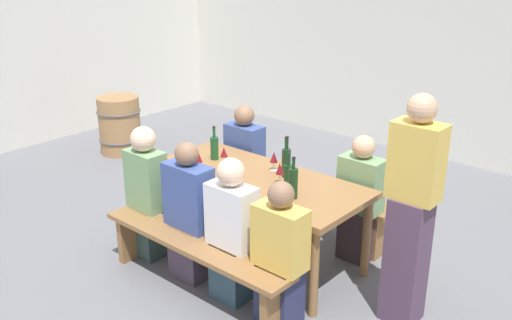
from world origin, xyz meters
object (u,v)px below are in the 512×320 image
wine_glass_2 (284,158)px  seated_guest_near_0 (147,195)px  seated_guest_near_1 (189,216)px  standing_host (411,216)px  wine_bottle_0 (214,147)px  seated_guest_near_3 (280,259)px  tasting_table (256,186)px  bench_far (306,195)px  bench_near (194,253)px  wine_bottle_1 (287,162)px  wine_glass_1 (280,169)px  wine_bottle_2 (293,182)px  seated_guest_far_0 (245,164)px  wine_glass_4 (198,158)px  wine_bottle_3 (286,160)px  wine_barrel (120,125)px  wine_bottle_4 (288,176)px  seated_guest_far_1 (360,202)px  wine_glass_0 (224,153)px  wine_glass_3 (274,158)px  seated_guest_near_2 (232,234)px

wine_glass_2 → seated_guest_near_0: size_ratio=0.13×
seated_guest_near_1 → standing_host: bearing=-68.6°
wine_bottle_0 → seated_guest_near_3: bearing=-26.9°
tasting_table → wine_bottle_0: wine_bottle_0 is taller
bench_far → bench_near: bearing=-90.0°
wine_bottle_1 → wine_glass_1: size_ratio=1.99×
wine_bottle_2 → wine_glass_1: 0.29m
bench_far → seated_guest_far_0: bearing=-166.9°
wine_bottle_0 → bench_near: bearing=-55.0°
wine_bottle_0 → wine_glass_4: wine_bottle_0 is taller
seated_guest_near_3 → seated_guest_far_0: 1.78m
wine_bottle_1 → standing_host: size_ratio=0.21×
wine_bottle_3 → wine_barrel: size_ratio=0.43×
wine_bottle_4 → seated_guest_far_1: seated_guest_far_1 is taller
seated_guest_far_0 → seated_guest_far_1: size_ratio=1.02×
standing_host → seated_guest_near_3: bearing=43.6°
wine_bottle_1 → seated_guest_far_0: 0.99m
tasting_table → wine_barrel: size_ratio=2.54×
wine_glass_0 → wine_glass_3: 0.44m
wine_glass_1 → seated_guest_near_2: bearing=-87.3°
wine_glass_4 → seated_guest_near_2: 0.86m
wine_glass_1 → wine_glass_4: bearing=-160.4°
bench_near → seated_guest_near_1: seated_guest_near_1 is taller
wine_glass_3 → wine_glass_0: bearing=-150.7°
wine_bottle_4 → seated_guest_far_0: 1.21m
wine_bottle_1 → wine_glass_4: 0.75m
seated_guest_near_0 → wine_glass_0: bearing=-32.3°
wine_bottle_1 → seated_guest_far_1: size_ratio=0.32×
wine_glass_1 → seated_guest_near_3: seated_guest_near_3 is taller
wine_bottle_1 → seated_guest_near_2: 0.81m
wine_bottle_2 → wine_glass_4: (-0.93, -0.09, -0.00)m
seated_guest_near_1 → seated_guest_far_0: seated_guest_near_1 is taller
standing_host → wine_barrel: (-4.47, 0.84, -0.45)m
wine_bottle_0 → seated_guest_far_1: (1.21, 0.49, -0.34)m
seated_guest_near_0 → wine_glass_4: bearing=-38.1°
bench_near → seated_guest_near_1: (-0.20, 0.15, 0.19)m
seated_guest_far_0 → wine_barrel: seated_guest_far_0 is taller
wine_glass_4 → seated_guest_far_1: size_ratio=0.16×
wine_bottle_2 → seated_guest_near_0: seated_guest_near_0 is taller
wine_bottle_3 → bench_far: bearing=104.7°
bench_near → seated_guest_near_3: seated_guest_near_3 is taller
seated_guest_near_2 → seated_guest_far_1: size_ratio=1.02×
wine_glass_0 → wine_glass_3: size_ratio=1.04×
seated_guest_far_1 → standing_host: standing_host is taller
tasting_table → wine_bottle_1: wine_bottle_1 is taller
seated_guest_near_1 → seated_guest_far_1: (0.86, 1.14, -0.02)m
wine_glass_4 → wine_bottle_4: bearing=13.4°
wine_bottle_4 → wine_glass_2: size_ratio=1.96×
wine_bottle_2 → seated_guest_far_1: (0.18, 0.70, -0.35)m
seated_guest_near_0 → standing_host: standing_host is taller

